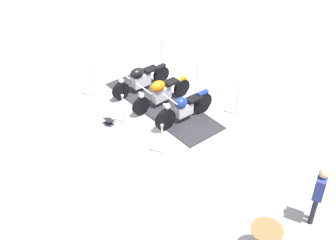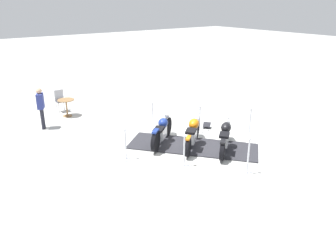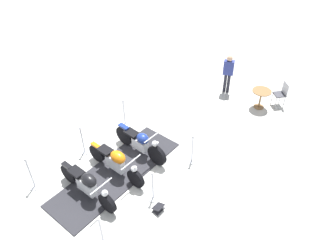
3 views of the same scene
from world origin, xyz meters
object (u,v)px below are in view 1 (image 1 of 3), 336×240
object	(u,v)px
stanchion_right_front	(91,87)
bystander_person	(319,191)
cafe_table	(266,235)
stanchion_left_front	(162,59)
motorcycle_black	(140,79)
info_placard	(109,122)
motorcycle_navy	(184,108)
stanchion_left_mid	(196,81)
motorcycle_copper	(161,92)
stanchion_right_mid	(124,115)
stanchion_left_rear	(237,105)
stanchion_right_rear	(162,145)

from	to	relation	value
stanchion_right_front	bystander_person	size ratio (longest dim) A/B	0.67
cafe_table	bystander_person	world-z (taller)	bystander_person
stanchion_left_front	stanchion_right_front	size ratio (longest dim) A/B	1.05
motorcycle_black	cafe_table	world-z (taller)	motorcycle_black
stanchion_right_front	info_placard	world-z (taller)	stanchion_right_front
motorcycle_navy	bystander_person	size ratio (longest dim) A/B	1.07
stanchion_left_mid	cafe_table	distance (m)	6.68
motorcycle_copper	cafe_table	distance (m)	6.08
motorcycle_black	bystander_person	size ratio (longest dim) A/B	1.12
motorcycle_black	motorcycle_navy	world-z (taller)	motorcycle_navy
stanchion_left_mid	info_placard	xyz separation A→B (m)	(-1.94, 2.72, -0.27)
motorcycle_black	motorcycle_copper	distance (m)	1.08
cafe_table	bystander_person	size ratio (longest dim) A/B	0.46
motorcycle_copper	stanchion_right_mid	xyz separation A→B (m)	(-0.90, 1.10, -0.23)
motorcycle_copper	bystander_person	bearing A→B (deg)	88.14
stanchion_right_front	stanchion_left_rear	distance (m)	4.74
stanchion_right_front	info_placard	xyz separation A→B (m)	(-1.50, -0.73, -0.30)
stanchion_right_mid	stanchion_left_rear	size ratio (longest dim) A/B	0.97
stanchion_left_rear	bystander_person	world-z (taller)	bystander_person
info_placard	bystander_person	bearing A→B (deg)	-165.44
stanchion_right_mid	stanchion_right_front	size ratio (longest dim) A/B	0.95
stanchion_left_rear	bystander_person	size ratio (longest dim) A/B	0.65
info_placard	motorcycle_black	bearing A→B (deg)	-64.94
stanchion_left_mid	stanchion_left_rear	bearing A→B (deg)	-140.51
stanchion_right_mid	bystander_person	distance (m)	6.11
stanchion_left_front	cafe_table	xyz separation A→B (m)	(-8.01, -2.36, 0.20)
stanchion_right_front	stanchion_left_front	bearing A→B (deg)	-50.51
info_placard	bystander_person	distance (m)	6.45
stanchion_right_mid	cafe_table	bearing A→B (deg)	-143.76
stanchion_right_front	bystander_person	xyz separation A→B (m)	(-5.25, -5.91, 0.60)
stanchion_right_front	bystander_person	world-z (taller)	bystander_person
stanchion_right_front	info_placard	size ratio (longest dim) A/B	2.80
stanchion_right_rear	info_placard	bearing A→B (deg)	50.01
stanchion_right_rear	stanchion_left_mid	bearing A→B (deg)	-18.29
stanchion_left_rear	motorcycle_black	bearing A→B (deg)	66.76
motorcycle_navy	motorcycle_black	bearing A→B (deg)	-87.76
motorcycle_copper	cafe_table	bearing A→B (deg)	73.35
motorcycle_black	stanchion_left_mid	xyz separation A→B (m)	(0.13, -1.86, -0.15)
stanchion_left_front	stanchion_right_front	distance (m)	2.95
cafe_table	stanchion_left_mid	bearing A→B (deg)	10.13
motorcycle_navy	cafe_table	world-z (taller)	motorcycle_navy
stanchion_left_front	stanchion_left_rear	xyz separation A→B (m)	(-2.87, -2.36, 0.00)
stanchion_right_mid	stanchion_left_front	bearing A→B (deg)	-18.29
stanchion_right_front	cafe_table	size ratio (longest dim) A/B	1.46
stanchion_left_mid	bystander_person	size ratio (longest dim) A/B	0.64
stanchion_left_mid	stanchion_right_mid	size ratio (longest dim) A/B	1.01
stanchion_left_mid	stanchion_left_front	distance (m)	1.86
stanchion_right_rear	motorcycle_copper	bearing A→B (deg)	2.06
motorcycle_black	stanchion_right_front	xyz separation A→B (m)	(-0.31, 1.59, -0.12)
stanchion_left_mid	stanchion_right_front	size ratio (longest dim) A/B	0.96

